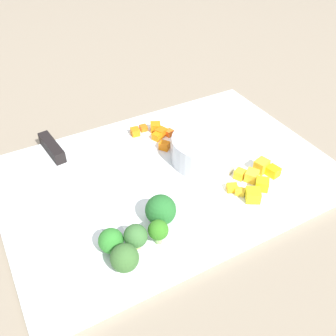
% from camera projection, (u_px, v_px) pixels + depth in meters
% --- Properties ---
extents(ground_plane, '(4.00, 4.00, 0.00)m').
position_uv_depth(ground_plane, '(168.00, 178.00, 0.62)').
color(ground_plane, gray).
extents(cutting_board, '(0.52, 0.36, 0.01)m').
position_uv_depth(cutting_board, '(168.00, 176.00, 0.61)').
color(cutting_board, white).
rests_on(cutting_board, ground_plane).
extents(prep_bowl, '(0.11, 0.11, 0.04)m').
position_uv_depth(prep_bowl, '(204.00, 149.00, 0.62)').
color(prep_bowl, '#BABCC2').
rests_on(prep_bowl, cutting_board).
extents(chef_knife, '(0.05, 0.30, 0.02)m').
position_uv_depth(chef_knife, '(64.00, 164.00, 0.61)').
color(chef_knife, silver).
rests_on(chef_knife, cutting_board).
extents(carrot_dice_0, '(0.01, 0.01, 0.01)m').
position_uv_depth(carrot_dice_0, '(143.00, 128.00, 0.70)').
color(carrot_dice_0, orange).
rests_on(carrot_dice_0, cutting_board).
extents(carrot_dice_1, '(0.02, 0.02, 0.02)m').
position_uv_depth(carrot_dice_1, '(156.00, 127.00, 0.70)').
color(carrot_dice_1, orange).
rests_on(carrot_dice_1, cutting_board).
extents(carrot_dice_2, '(0.02, 0.02, 0.01)m').
position_uv_depth(carrot_dice_2, '(136.00, 131.00, 0.69)').
color(carrot_dice_2, orange).
rests_on(carrot_dice_2, cutting_board).
extents(carrot_dice_3, '(0.02, 0.02, 0.01)m').
position_uv_depth(carrot_dice_3, '(157.00, 136.00, 0.68)').
color(carrot_dice_3, orange).
rests_on(carrot_dice_3, cutting_board).
extents(carrot_dice_4, '(0.02, 0.02, 0.01)m').
position_uv_depth(carrot_dice_4, '(161.00, 132.00, 0.69)').
color(carrot_dice_4, orange).
rests_on(carrot_dice_4, cutting_board).
extents(carrot_dice_5, '(0.02, 0.02, 0.01)m').
position_uv_depth(carrot_dice_5, '(164.00, 146.00, 0.65)').
color(carrot_dice_5, orange).
rests_on(carrot_dice_5, cutting_board).
extents(carrot_dice_6, '(0.02, 0.02, 0.01)m').
position_uv_depth(carrot_dice_6, '(169.00, 133.00, 0.69)').
color(carrot_dice_6, orange).
rests_on(carrot_dice_6, cutting_board).
extents(pepper_dice_0, '(0.02, 0.02, 0.02)m').
position_uv_depth(pepper_dice_0, '(261.00, 166.00, 0.61)').
color(pepper_dice_0, yellow).
rests_on(pepper_dice_0, cutting_board).
extents(pepper_dice_1, '(0.03, 0.03, 0.02)m').
position_uv_depth(pepper_dice_1, '(262.00, 184.00, 0.58)').
color(pepper_dice_1, yellow).
rests_on(pepper_dice_1, cutting_board).
extents(pepper_dice_2, '(0.02, 0.02, 0.01)m').
position_uv_depth(pepper_dice_2, '(240.00, 192.00, 0.57)').
color(pepper_dice_2, yellow).
rests_on(pepper_dice_2, cutting_board).
extents(pepper_dice_3, '(0.02, 0.02, 0.01)m').
position_uv_depth(pepper_dice_3, '(240.00, 174.00, 0.60)').
color(pepper_dice_3, yellow).
rests_on(pepper_dice_3, cutting_board).
extents(pepper_dice_4, '(0.02, 0.02, 0.01)m').
position_uv_depth(pepper_dice_4, '(273.00, 171.00, 0.60)').
color(pepper_dice_4, yellow).
rests_on(pepper_dice_4, cutting_board).
extents(pepper_dice_5, '(0.02, 0.02, 0.01)m').
position_uv_depth(pepper_dice_5, '(232.00, 188.00, 0.57)').
color(pepper_dice_5, yellow).
rests_on(pepper_dice_5, cutting_board).
extents(pepper_dice_6, '(0.03, 0.03, 0.02)m').
position_uv_depth(pepper_dice_6, '(252.00, 176.00, 0.59)').
color(pepper_dice_6, yellow).
rests_on(pepper_dice_6, cutting_board).
extents(pepper_dice_7, '(0.03, 0.03, 0.02)m').
position_uv_depth(pepper_dice_7, '(253.00, 195.00, 0.56)').
color(pepper_dice_7, yellow).
rests_on(pepper_dice_7, cutting_board).
extents(broccoli_floret_0, '(0.03, 0.03, 0.04)m').
position_uv_depth(broccoli_floret_0, '(158.00, 230.00, 0.49)').
color(broccoli_floret_0, '#8AB469').
rests_on(broccoli_floret_0, cutting_board).
extents(broccoli_floret_1, '(0.04, 0.04, 0.04)m').
position_uv_depth(broccoli_floret_1, '(161.00, 210.00, 0.51)').
color(broccoli_floret_1, '#82BB63').
rests_on(broccoli_floret_1, cutting_board).
extents(broccoli_floret_2, '(0.03, 0.03, 0.04)m').
position_uv_depth(broccoli_floret_2, '(111.00, 241.00, 0.48)').
color(broccoli_floret_2, '#8AAD62').
rests_on(broccoli_floret_2, cutting_board).
extents(broccoli_floret_3, '(0.04, 0.04, 0.04)m').
position_uv_depth(broccoli_floret_3, '(125.00, 258.00, 0.46)').
color(broccoli_floret_3, '#8EC354').
rests_on(broccoli_floret_3, cutting_board).
extents(broccoli_floret_4, '(0.03, 0.03, 0.04)m').
position_uv_depth(broccoli_floret_4, '(136.00, 236.00, 0.48)').
color(broccoli_floret_4, '#97B65B').
rests_on(broccoli_floret_4, cutting_board).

